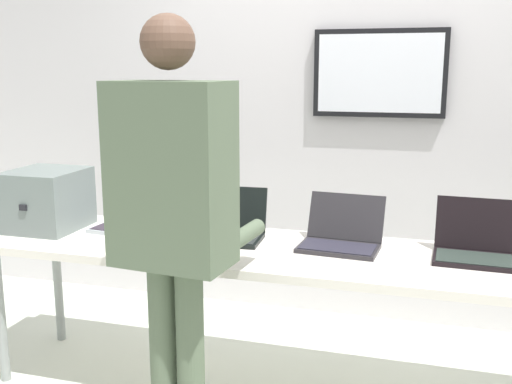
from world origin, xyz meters
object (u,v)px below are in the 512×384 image
(equipment_box, at_px, (47,199))
(laptop_station_1, at_px, (232,227))
(laptop_station_2, at_px, (341,236))
(person, at_px, (174,206))
(laptop_station_0, at_px, (132,219))
(workbench, at_px, (298,260))
(laptop_station_3, at_px, (474,245))

(equipment_box, relative_size, laptop_station_1, 1.21)
(laptop_station_2, distance_m, person, 0.96)
(laptop_station_0, bearing_deg, person, -52.52)
(laptop_station_2, relative_size, person, 0.22)
(equipment_box, height_order, laptop_station_2, equipment_box)
(laptop_station_1, bearing_deg, workbench, -17.24)
(laptop_station_0, bearing_deg, equipment_box, -164.79)
(laptop_station_0, height_order, person, person)
(laptop_station_3, distance_m, person, 1.38)
(laptop_station_2, bearing_deg, laptop_station_1, -179.56)
(laptop_station_0, bearing_deg, laptop_station_3, -1.02)
(equipment_box, relative_size, person, 0.22)
(equipment_box, bearing_deg, laptop_station_1, 5.03)
(laptop_station_2, relative_size, laptop_station_3, 1.09)
(equipment_box, xyz_separation_m, person, (1.02, -0.65, 0.17))
(workbench, distance_m, laptop_station_0, 0.95)
(workbench, distance_m, laptop_station_2, 0.24)
(equipment_box, height_order, laptop_station_1, equipment_box)
(workbench, distance_m, equipment_box, 1.39)
(equipment_box, xyz_separation_m, laptop_station_2, (1.56, 0.09, -0.10))
(laptop_station_1, bearing_deg, laptop_station_3, -0.04)
(laptop_station_1, xyz_separation_m, laptop_station_2, (0.55, 0.00, -0.00))
(equipment_box, distance_m, laptop_station_1, 1.02)
(workbench, height_order, laptop_station_3, laptop_station_3)
(laptop_station_1, height_order, laptop_station_3, laptop_station_3)
(laptop_station_0, distance_m, person, 1.00)
(laptop_station_2, bearing_deg, equipment_box, -176.58)
(laptop_station_0, height_order, laptop_station_3, laptop_station_3)
(laptop_station_3, bearing_deg, laptop_station_0, 178.98)
(equipment_box, relative_size, laptop_station_3, 1.09)
(workbench, bearing_deg, laptop_station_0, 171.34)
(laptop_station_0, height_order, laptop_station_2, laptop_station_2)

